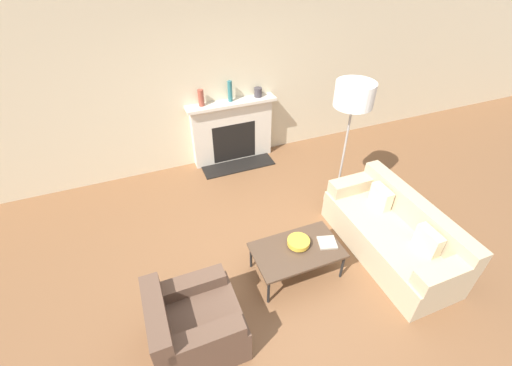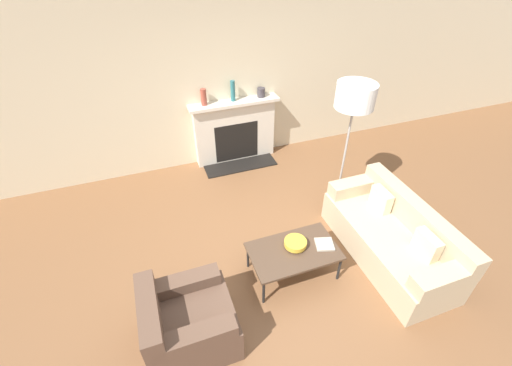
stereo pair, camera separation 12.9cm
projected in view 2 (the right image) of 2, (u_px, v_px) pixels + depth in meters
name	position (u px, v px, depth m)	size (l,w,h in m)	color
ground_plane	(282.00, 271.00, 4.25)	(18.00, 18.00, 0.00)	brown
wall_back	(217.00, 80.00, 5.46)	(18.00, 0.06, 2.90)	beige
fireplace	(235.00, 132.00, 5.96)	(1.52, 0.59, 1.11)	beige
couch	(392.00, 237.00, 4.29)	(0.82, 1.87, 0.77)	tan
armchair_near	(187.00, 323.00, 3.38)	(0.86, 0.78, 0.76)	brown
coffee_table	(294.00, 252.00, 4.01)	(1.04, 0.63, 0.40)	#4C3828
bowl	(295.00, 243.00, 4.02)	(0.27, 0.27, 0.08)	gold
book	(324.00, 244.00, 4.05)	(0.26, 0.26, 0.02)	#B2A893
floor_lamp	(354.00, 103.00, 4.30)	(0.51, 0.51, 1.89)	gray
mantel_vase_left	(204.00, 97.00, 5.41)	(0.09, 0.09, 0.27)	brown
mantel_vase_center_left	(233.00, 91.00, 5.52)	(0.07, 0.07, 0.34)	#28666B
mantel_vase_center_right	(261.00, 92.00, 5.71)	(0.13, 0.13, 0.15)	#3D383D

